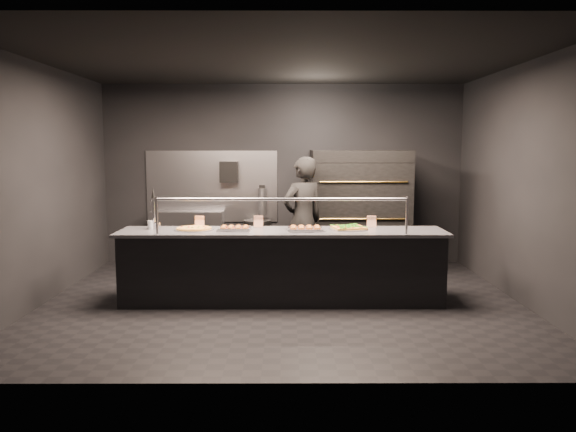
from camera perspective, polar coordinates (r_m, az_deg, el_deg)
The scene contains 15 objects.
room at distance 7.03m, azimuth -0.80°, elevation 3.24°, with size 6.04×6.00×3.00m.
service_counter at distance 7.13m, azimuth -0.60°, elevation -5.09°, with size 4.10×0.78×1.37m.
pizza_oven at distance 9.00m, azimuth 7.14°, elevation 0.62°, with size 1.50×1.23×1.91m.
prep_shelf at distance 9.56m, azimuth -10.16°, elevation -2.19°, with size 1.20×0.35×0.90m, color #99999E.
towel_dispenser at distance 9.42m, azimuth -6.02°, elevation 4.48°, with size 0.30×0.20×0.35m, color black.
fire_extinguisher at distance 9.42m, azimuth -2.64°, elevation 1.52°, with size 0.14×0.14×0.51m.
beer_tap at distance 7.42m, azimuth -13.48°, elevation -0.06°, with size 0.14×0.19×0.52m.
round_pizza at distance 7.18m, azimuth -9.53°, elevation -1.27°, with size 0.50×0.50×0.03m.
slider_tray_a at distance 7.06m, azimuth -5.45°, elevation -1.28°, with size 0.43×0.34×0.06m.
slider_tray_b at distance 6.99m, azimuth 1.77°, elevation -1.31°, with size 0.49×0.41×0.07m.
square_pizza at distance 7.18m, azimuth 6.20°, elevation -1.20°, with size 0.49×0.49×0.05m.
condiment_jar at distance 7.34m, azimuth -13.58°, elevation -0.92°, with size 0.17×0.07×0.11m.
tent_cards at distance 7.32m, azimuth -1.17°, elevation -0.56°, with size 2.37×0.04×0.15m.
trash_bin at distance 9.34m, azimuth -3.14°, elevation -2.74°, with size 0.46×0.46×0.76m, color black.
worker at distance 8.13m, azimuth 1.50°, elevation -0.39°, with size 0.67×0.44×1.82m, color black.
Camera 1 is at (0.05, -6.97, 1.95)m, focal length 35.00 mm.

